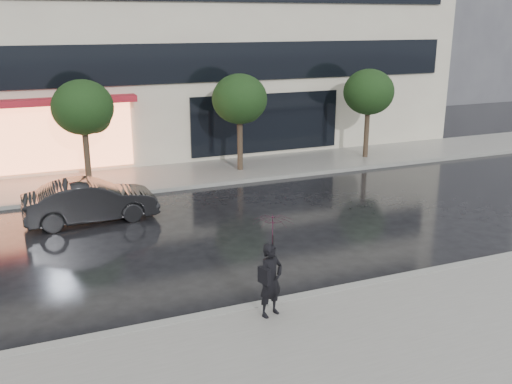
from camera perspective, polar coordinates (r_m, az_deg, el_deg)
ground at (r=13.63m, az=1.63°, el=-9.22°), size 120.00×120.00×0.00m
sidewalk_near at (r=11.09m, az=8.73°, el=-15.66°), size 60.00×4.50×0.12m
sidewalk_far at (r=22.79m, az=-8.88°, el=1.54°), size 60.00×3.50×0.12m
curb_near at (r=12.79m, az=3.49°, el=-10.74°), size 60.00×0.25×0.14m
curb_far at (r=21.15m, az=-7.75°, el=0.42°), size 60.00×0.25×0.14m
tree_mid_west at (r=21.53m, az=-16.77°, el=7.93°), size 2.20×2.20×3.99m
tree_mid_east at (r=22.90m, az=-1.53°, el=9.12°), size 2.20×2.20×3.99m
tree_far_east at (r=25.64m, az=11.28°, el=9.63°), size 2.20×2.20×3.99m
parked_car at (r=18.23m, az=-16.20°, el=-0.87°), size 4.03×1.52×1.31m
pedestrian_with_umbrella at (r=11.52m, az=1.63°, el=-6.00°), size 1.06×1.07×2.17m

